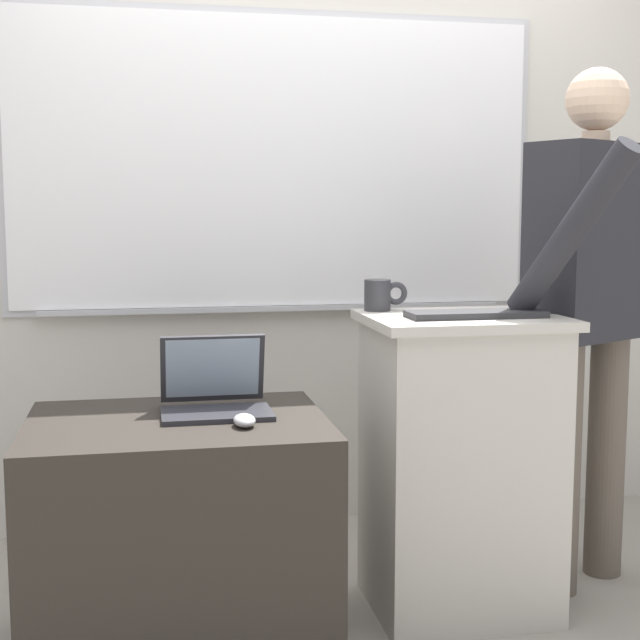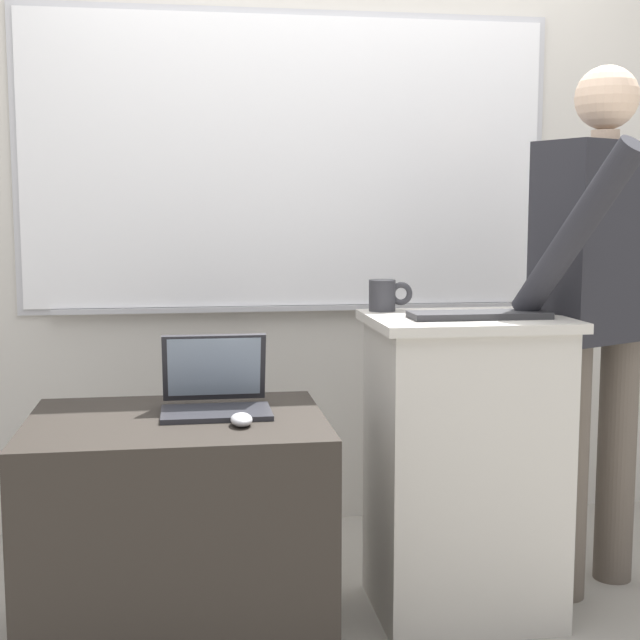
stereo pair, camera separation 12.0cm
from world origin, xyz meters
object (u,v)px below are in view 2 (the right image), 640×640
at_px(wireless_keyboard, 479,315).
at_px(coffee_mug, 385,295).
at_px(person_presenter, 600,291).
at_px(laptop, 215,389).
at_px(computer_mouse_by_laptop, 242,420).
at_px(side_desk, 179,535).
at_px(lectern_podium, 463,465).

height_order(wireless_keyboard, coffee_mug, coffee_mug).
distance_m(person_presenter, laptop, 1.30).
bearing_deg(computer_mouse_by_laptop, laptop, 107.32).
xyz_separation_m(person_presenter, computer_mouse_by_laptop, (-1.20, -0.35, -0.31)).
xyz_separation_m(person_presenter, coffee_mug, (-0.71, 0.08, -0.01)).
height_order(wireless_keyboard, computer_mouse_by_laptop, wireless_keyboard).
bearing_deg(side_desk, coffee_mug, 24.67).
bearing_deg(laptop, person_presenter, 6.48).
xyz_separation_m(lectern_podium, laptop, (-0.78, -0.05, 0.28)).
distance_m(side_desk, person_presenter, 1.55).
xyz_separation_m(side_desk, wireless_keyboard, (0.91, 0.07, 0.62)).
height_order(lectern_podium, coffee_mug, coffee_mug).
bearing_deg(coffee_mug, wireless_keyboard, -44.74).
relative_size(person_presenter, coffee_mug, 12.06).
bearing_deg(computer_mouse_by_laptop, coffee_mug, 40.86).
relative_size(laptop, wireless_keyboard, 0.74).
height_order(person_presenter, coffee_mug, person_presenter).
bearing_deg(wireless_keyboard, lectern_podium, 108.01).
height_order(laptop, computer_mouse_by_laptop, laptop).
distance_m(lectern_podium, computer_mouse_by_laptop, 0.79).
xyz_separation_m(wireless_keyboard, coffee_mug, (-0.24, 0.24, 0.04)).
xyz_separation_m(laptop, wireless_keyboard, (0.80, -0.02, 0.21)).
bearing_deg(coffee_mug, lectern_podium, -38.63).
bearing_deg(computer_mouse_by_laptop, side_desk, 146.14).
height_order(side_desk, person_presenter, person_presenter).
distance_m(side_desk, wireless_keyboard, 1.10).
bearing_deg(side_desk, lectern_podium, 8.48).
bearing_deg(computer_mouse_by_laptop, wireless_keyboard, 14.49).
relative_size(lectern_podium, computer_mouse_by_laptop, 9.53).
xyz_separation_m(person_presenter, wireless_keyboard, (-0.47, -0.16, -0.05)).
distance_m(lectern_podium, laptop, 0.83).
height_order(person_presenter, laptop, person_presenter).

